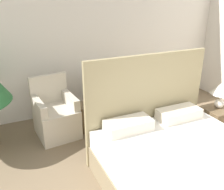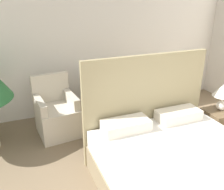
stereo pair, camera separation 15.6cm
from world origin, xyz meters
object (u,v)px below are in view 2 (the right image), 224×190
object	(u,v)px
armchair_near_window_right	(111,107)
nightstand	(218,127)
armchair_near_window_left	(57,116)
table_lamp	(224,92)
bed	(185,174)
side_table	(86,117)

from	to	relation	value
armchair_near_window_right	nightstand	world-z (taller)	armchair_near_window_right
armchair_near_window_left	table_lamp	bearing A→B (deg)	-33.69
bed	side_table	distance (m)	1.96
side_table	nightstand	bearing A→B (deg)	-34.16
armchair_near_window_left	side_table	xyz separation A→B (m)	(0.47, -0.04, -0.08)
bed	side_table	size ratio (longest dim) A/B	4.65
armchair_near_window_left	side_table	distance (m)	0.47
armchair_near_window_left	nightstand	distance (m)	2.48
side_table	armchair_near_window_right	bearing A→B (deg)	4.92
armchair_near_window_left	side_table	size ratio (longest dim) A/B	2.10
nightstand	bed	bearing A→B (deg)	-147.90
armchair_near_window_left	table_lamp	size ratio (longest dim) A/B	2.31
armchair_near_window_right	side_table	size ratio (longest dim) A/B	2.10
armchair_near_window_left	armchair_near_window_right	bearing A→B (deg)	-5.46
bed	table_lamp	distance (m)	1.45
bed	side_table	xyz separation A→B (m)	(-0.58, 1.86, -0.09)
armchair_near_window_right	side_table	bearing A→B (deg)	-171.62
nightstand	side_table	xyz separation A→B (m)	(-1.71, 1.16, -0.05)
nightstand	armchair_near_window_left	bearing A→B (deg)	151.12
bed	table_lamp	bearing A→B (deg)	32.77
side_table	table_lamp	bearing A→B (deg)	-33.38
armchair_near_window_left	nightstand	size ratio (longest dim) A/B	1.69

